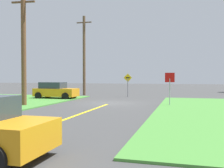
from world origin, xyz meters
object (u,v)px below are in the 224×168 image
(parked_car_near_building, at_px, (55,91))
(utility_pole_near, at_px, (24,49))
(direction_sign, at_px, (128,82))
(utility_pole_mid, at_px, (84,55))
(stop_sign, at_px, (170,83))

(parked_car_near_building, distance_m, utility_pole_near, 7.14)
(utility_pole_near, distance_m, direction_sign, 12.05)
(utility_pole_near, bearing_deg, utility_pole_mid, 89.45)
(direction_sign, bearing_deg, parked_car_near_building, -146.80)
(parked_car_near_building, distance_m, direction_sign, 7.58)
(parked_car_near_building, relative_size, utility_pole_mid, 0.46)
(utility_pole_near, xyz_separation_m, utility_pole_mid, (0.11, 11.65, 0.48))
(stop_sign, relative_size, utility_pole_near, 0.30)
(stop_sign, height_order, parked_car_near_building, stop_sign)
(parked_car_near_building, height_order, direction_sign, direction_sign)
(utility_pole_mid, height_order, direction_sign, utility_pole_mid)
(parked_car_near_building, height_order, utility_pole_mid, utility_pole_mid)
(stop_sign, bearing_deg, utility_pole_mid, -53.03)
(utility_pole_near, relative_size, utility_pole_mid, 0.90)
(stop_sign, xyz_separation_m, parked_car_near_building, (-11.05, 3.46, -0.90))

